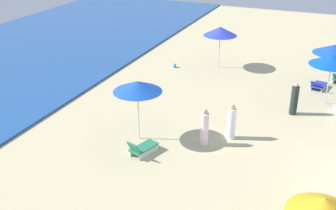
{
  "coord_description": "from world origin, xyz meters",
  "views": [
    {
      "loc": [
        -13.91,
        2.1,
        9.03
      ],
      "look_at": [
        2.27,
        8.96,
        0.99
      ],
      "focal_mm": 44.99,
      "sensor_mm": 36.0,
      "label": 1
    }
  ],
  "objects_px": {
    "lounge_chair_6_0": "(142,148)",
    "umbrella_4": "(324,207)",
    "umbrella_1": "(220,31)",
    "umbrella_3": "(334,49)",
    "beach_ball_0": "(174,65)",
    "umbrella_2": "(332,60)",
    "beachgoer_1": "(294,100)",
    "beachgoer_2": "(204,128)",
    "umbrella_6": "(138,86)",
    "beachgoer_0": "(232,123)",
    "lounge_chair_3_0": "(319,85)"
  },
  "relations": [
    {
      "from": "beachgoer_0",
      "to": "umbrella_1",
      "type": "bearing_deg",
      "value": -100.32
    },
    {
      "from": "beachgoer_0",
      "to": "beach_ball_0",
      "type": "bearing_deg",
      "value": -83.24
    },
    {
      "from": "beach_ball_0",
      "to": "umbrella_1",
      "type": "bearing_deg",
      "value": -66.97
    },
    {
      "from": "umbrella_4",
      "to": "beachgoer_2",
      "type": "xyz_separation_m",
      "value": [
        5.37,
        4.99,
        -1.34
      ]
    },
    {
      "from": "umbrella_3",
      "to": "beachgoer_1",
      "type": "bearing_deg",
      "value": 164.09
    },
    {
      "from": "umbrella_2",
      "to": "umbrella_4",
      "type": "distance_m",
      "value": 11.85
    },
    {
      "from": "lounge_chair_6_0",
      "to": "umbrella_4",
      "type": "bearing_deg",
      "value": 170.49
    },
    {
      "from": "umbrella_2",
      "to": "beachgoer_2",
      "type": "xyz_separation_m",
      "value": [
        -6.46,
        4.46,
        -1.61
      ]
    },
    {
      "from": "umbrella_3",
      "to": "beachgoer_2",
      "type": "relative_size",
      "value": 1.44
    },
    {
      "from": "umbrella_4",
      "to": "umbrella_6",
      "type": "relative_size",
      "value": 0.88
    },
    {
      "from": "umbrella_3",
      "to": "umbrella_6",
      "type": "distance_m",
      "value": 12.27
    },
    {
      "from": "umbrella_2",
      "to": "beachgoer_0",
      "type": "xyz_separation_m",
      "value": [
        -5.47,
        3.55,
        -1.63
      ]
    },
    {
      "from": "umbrella_2",
      "to": "beachgoer_0",
      "type": "bearing_deg",
      "value": 146.99
    },
    {
      "from": "beach_ball_0",
      "to": "umbrella_2",
      "type": "bearing_deg",
      "value": -103.16
    },
    {
      "from": "beachgoer_0",
      "to": "umbrella_3",
      "type": "bearing_deg",
      "value": -143.27
    },
    {
      "from": "lounge_chair_3_0",
      "to": "umbrella_1",
      "type": "bearing_deg",
      "value": 0.06
    },
    {
      "from": "umbrella_3",
      "to": "beachgoer_2",
      "type": "height_order",
      "value": "umbrella_3"
    },
    {
      "from": "umbrella_1",
      "to": "umbrella_4",
      "type": "relative_size",
      "value": 1.11
    },
    {
      "from": "umbrella_2",
      "to": "beachgoer_1",
      "type": "bearing_deg",
      "value": 143.94
    },
    {
      "from": "umbrella_6",
      "to": "beachgoer_0",
      "type": "distance_m",
      "value": 4.37
    },
    {
      "from": "umbrella_2",
      "to": "umbrella_4",
      "type": "height_order",
      "value": "umbrella_2"
    },
    {
      "from": "beachgoer_2",
      "to": "umbrella_3",
      "type": "bearing_deg",
      "value": 131.19
    },
    {
      "from": "lounge_chair_6_0",
      "to": "beachgoer_0",
      "type": "distance_m",
      "value": 4.08
    },
    {
      "from": "lounge_chair_6_0",
      "to": "umbrella_3",
      "type": "bearing_deg",
      "value": -102.78
    },
    {
      "from": "beachgoer_1",
      "to": "beach_ball_0",
      "type": "distance_m",
      "value": 8.96
    },
    {
      "from": "umbrella_1",
      "to": "umbrella_2",
      "type": "height_order",
      "value": "umbrella_2"
    },
    {
      "from": "lounge_chair_3_0",
      "to": "beachgoer_2",
      "type": "distance_m",
      "value": 9.3
    },
    {
      "from": "lounge_chair_3_0",
      "to": "beachgoer_2",
      "type": "relative_size",
      "value": 0.83
    },
    {
      "from": "lounge_chair_3_0",
      "to": "umbrella_3",
      "type": "bearing_deg",
      "value": -105.82
    },
    {
      "from": "umbrella_1",
      "to": "umbrella_3",
      "type": "xyz_separation_m",
      "value": [
        -0.44,
        -6.71,
        -0.22
      ]
    },
    {
      "from": "umbrella_3",
      "to": "lounge_chair_6_0",
      "type": "bearing_deg",
      "value": 149.6
    },
    {
      "from": "umbrella_2",
      "to": "beachgoer_0",
      "type": "height_order",
      "value": "umbrella_2"
    },
    {
      "from": "beach_ball_0",
      "to": "beachgoer_2",
      "type": "bearing_deg",
      "value": -150.57
    },
    {
      "from": "umbrella_3",
      "to": "lounge_chair_3_0",
      "type": "bearing_deg",
      "value": 151.97
    },
    {
      "from": "umbrella_2",
      "to": "beachgoer_0",
      "type": "relative_size",
      "value": 1.63
    },
    {
      "from": "beachgoer_1",
      "to": "umbrella_2",
      "type": "bearing_deg",
      "value": 87.88
    },
    {
      "from": "beachgoer_0",
      "to": "beachgoer_1",
      "type": "relative_size",
      "value": 0.98
    },
    {
      "from": "umbrella_6",
      "to": "beachgoer_2",
      "type": "xyz_separation_m",
      "value": [
        0.62,
        -2.78,
        -1.7
      ]
    },
    {
      "from": "umbrella_1",
      "to": "umbrella_6",
      "type": "bearing_deg",
      "value": 177.25
    },
    {
      "from": "umbrella_1",
      "to": "beachgoer_2",
      "type": "distance_m",
      "value": 10.14
    },
    {
      "from": "umbrella_6",
      "to": "lounge_chair_6_0",
      "type": "relative_size",
      "value": 1.86
    },
    {
      "from": "beachgoer_0",
      "to": "umbrella_4",
      "type": "bearing_deg",
      "value": 92.36
    },
    {
      "from": "lounge_chair_3_0",
      "to": "beachgoer_1",
      "type": "xyz_separation_m",
      "value": [
        -3.85,
        0.87,
        0.53
      ]
    },
    {
      "from": "umbrella_3",
      "to": "umbrella_4",
      "type": "distance_m",
      "value": 14.69
    },
    {
      "from": "lounge_chair_6_0",
      "to": "umbrella_1",
      "type": "bearing_deg",
      "value": -71.3
    },
    {
      "from": "umbrella_3",
      "to": "umbrella_6",
      "type": "relative_size",
      "value": 0.89
    },
    {
      "from": "beachgoer_2",
      "to": "lounge_chair_6_0",
      "type": "bearing_deg",
      "value": -72.99
    },
    {
      "from": "umbrella_2",
      "to": "lounge_chair_3_0",
      "type": "relative_size",
      "value": 1.93
    },
    {
      "from": "umbrella_1",
      "to": "umbrella_3",
      "type": "distance_m",
      "value": 6.73
    },
    {
      "from": "lounge_chair_3_0",
      "to": "beachgoer_1",
      "type": "distance_m",
      "value": 3.98
    }
  ]
}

